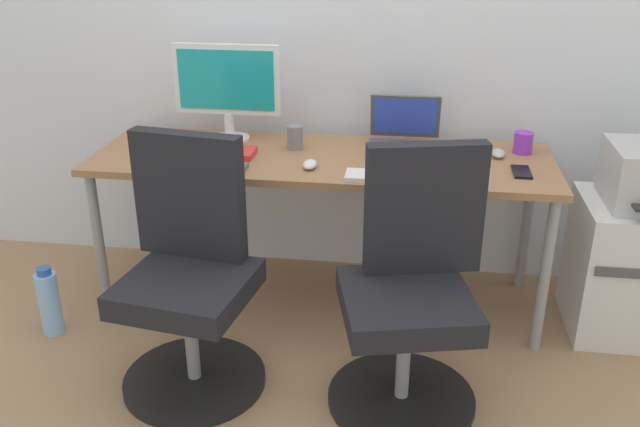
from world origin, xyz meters
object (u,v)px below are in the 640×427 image
(office_chair_left, at_px, (190,278))
(water_bottle_on_floor, at_px, (49,302))
(side_cabinet, at_px, (638,267))
(desktop_monitor, at_px, (227,85))
(coffee_mug, at_px, (523,143))
(open_laptop, at_px, (404,136))
(office_chair_right, at_px, (411,294))

(office_chair_left, distance_m, water_bottle_on_floor, 0.77)
(side_cabinet, distance_m, desktop_monitor, 1.93)
(office_chair_left, height_order, coffee_mug, office_chair_left)
(desktop_monitor, distance_m, open_laptop, 0.82)
(water_bottle_on_floor, relative_size, coffee_mug, 3.37)
(side_cabinet, xyz_separation_m, open_laptop, (-1.01, 0.21, 0.47))
(side_cabinet, height_order, water_bottle_on_floor, side_cabinet)
(open_laptop, bearing_deg, water_bottle_on_floor, -157.14)
(side_cabinet, xyz_separation_m, desktop_monitor, (-1.80, 0.22, 0.66))
(water_bottle_on_floor, relative_size, desktop_monitor, 0.65)
(coffee_mug, bearing_deg, office_chair_right, -119.37)
(side_cabinet, xyz_separation_m, water_bottle_on_floor, (-2.45, -0.39, -0.14))
(water_bottle_on_floor, height_order, coffee_mug, coffee_mug)
(open_laptop, bearing_deg, office_chair_left, -133.07)
(desktop_monitor, xyz_separation_m, coffee_mug, (1.30, -0.01, -0.20))
(office_chair_right, xyz_separation_m, side_cabinet, (0.94, 0.58, -0.13))
(office_chair_left, relative_size, coffee_mug, 10.22)
(office_chair_right, height_order, desktop_monitor, desktop_monitor)
(office_chair_left, height_order, open_laptop, office_chair_left)
(office_chair_left, bearing_deg, desktop_monitor, 93.40)
(office_chair_right, bearing_deg, desktop_monitor, 136.93)
(water_bottle_on_floor, distance_m, open_laptop, 1.68)
(water_bottle_on_floor, height_order, desktop_monitor, desktop_monitor)
(side_cabinet, height_order, open_laptop, open_laptop)
(water_bottle_on_floor, distance_m, desktop_monitor, 1.20)
(office_chair_left, bearing_deg, side_cabinet, 18.38)
(office_chair_right, bearing_deg, office_chair_left, 179.93)
(desktop_monitor, relative_size, open_laptop, 1.55)
(coffee_mug, bearing_deg, office_chair_left, -147.84)
(office_chair_left, relative_size, side_cabinet, 1.62)
(water_bottle_on_floor, bearing_deg, office_chair_right, -7.15)
(office_chair_left, distance_m, coffee_mug, 1.52)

